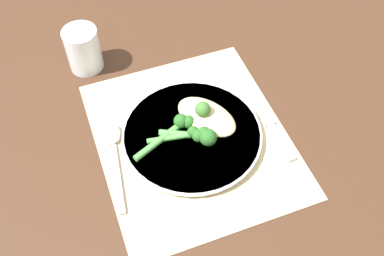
# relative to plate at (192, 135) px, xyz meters

# --- Properties ---
(ground_plane) EXTENTS (3.00, 3.00, 0.00)m
(ground_plane) POSITION_rel_plate_xyz_m (0.00, 0.00, -0.01)
(ground_plane) COLOR #422819
(placemat) EXTENTS (0.39, 0.34, 0.00)m
(placemat) POSITION_rel_plate_xyz_m (0.00, 0.00, -0.01)
(placemat) COLOR #C6B289
(placemat) RESTS_ON ground_plane
(plate) EXTENTS (0.25, 0.25, 0.01)m
(plate) POSITION_rel_plate_xyz_m (0.00, 0.00, 0.00)
(plate) COLOR white
(plate) RESTS_ON placemat
(chicken_fillet) EXTENTS (0.14, 0.12, 0.02)m
(chicken_fillet) POSITION_rel_plate_xyz_m (-0.02, 0.03, 0.02)
(chicken_fillet) COLOR #DBBC89
(chicken_fillet) RESTS_ON plate
(pesto_dollop_primary) EXTENTS (0.03, 0.03, 0.03)m
(pesto_dollop_primary) POSITION_rel_plate_xyz_m (-0.02, 0.03, 0.04)
(pesto_dollop_primary) COLOR #3D702D
(pesto_dollop_primary) RESTS_ON chicken_fillet
(broccoli_stalk_left) EXTENTS (0.07, 0.09, 0.03)m
(broccoli_stalk_left) POSITION_rel_plate_xyz_m (0.02, 0.01, 0.02)
(broccoli_stalk_left) COLOR #51A847
(broccoli_stalk_left) RESTS_ON plate
(broccoli_stalk_front) EXTENTS (0.04, 0.10, 0.02)m
(broccoli_stalk_front) POSITION_rel_plate_xyz_m (0.01, -0.01, 0.02)
(broccoli_stalk_front) COLOR #51A847
(broccoli_stalk_front) RESTS_ON plate
(broccoli_stalk_right) EXTENTS (0.06, 0.13, 0.03)m
(broccoli_stalk_right) POSITION_rel_plate_xyz_m (-0.01, -0.03, 0.02)
(broccoli_stalk_right) COLOR #51A847
(broccoli_stalk_right) RESTS_ON plate
(knife) EXTENTS (0.20, 0.02, 0.01)m
(knife) POSITION_rel_plate_xyz_m (0.01, 0.15, -0.01)
(knife) COLOR silver
(knife) RESTS_ON placemat
(spoon) EXTENTS (0.19, 0.05, 0.01)m
(spoon) POSITION_rel_plate_xyz_m (-0.03, -0.14, -0.00)
(spoon) COLOR silver
(spoon) RESTS_ON placemat
(water_glass) EXTENTS (0.07, 0.07, 0.09)m
(water_glass) POSITION_rel_plate_xyz_m (-0.25, -0.14, 0.03)
(water_glass) COLOR silver
(water_glass) RESTS_ON ground_plane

